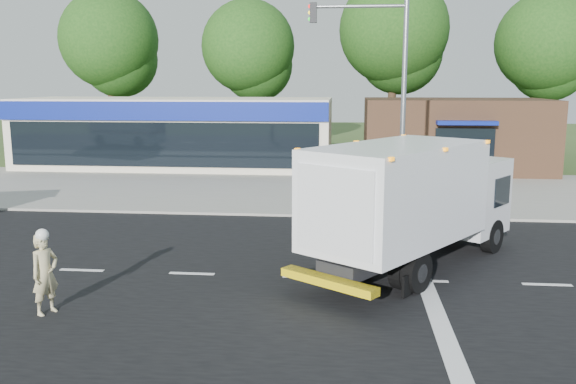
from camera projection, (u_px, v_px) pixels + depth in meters
The scene contains 11 objects.
ground at pixel (306, 278), 15.68m from camera, with size 120.00×120.00×0.00m, color #385123.
road_asphalt at pixel (306, 277), 15.68m from camera, with size 60.00×14.00×0.02m, color black.
sidewalk at pixel (320, 209), 23.70m from camera, with size 60.00×2.40×0.12m, color gray.
parking_apron at pixel (326, 186), 29.38m from camera, with size 60.00×9.00×0.02m, color gray.
lane_markings at pixel (360, 297), 14.23m from camera, with size 55.20×7.00×0.01m.
ems_box_truck at pixel (413, 196), 16.09m from camera, with size 6.45×7.71×3.44m.
emergency_worker at pixel (45, 272), 13.11m from camera, with size 0.67×0.77×1.90m.
retail_strip_mall at pixel (177, 132), 35.69m from camera, with size 18.00×6.20×4.00m.
brown_storefront at pixel (455, 135), 34.21m from camera, with size 10.00×6.70×4.00m.
traffic_signal_pole at pixel (386, 83), 22.01m from camera, with size 3.51×0.25×8.00m.
background_trees at pixel (322, 46), 42.00m from camera, with size 36.77×7.39×12.10m.
Camera 1 is at (1.01, -15.00, 5.00)m, focal length 38.00 mm.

